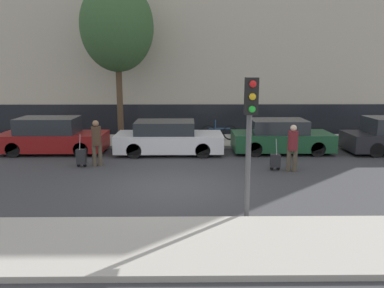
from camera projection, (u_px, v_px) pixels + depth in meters
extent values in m
plane|color=#38383A|center=(173.00, 188.00, 11.02)|extent=(80.00, 80.00, 0.00)
cube|color=#A39E93|center=(166.00, 244.00, 7.33)|extent=(28.00, 2.50, 0.12)
cube|color=#A39E93|center=(179.00, 141.00, 17.87)|extent=(28.00, 3.00, 0.12)
cube|color=#B7AD99|center=(180.00, 11.00, 20.29)|extent=(28.00, 3.13, 12.99)
cube|color=black|center=(180.00, 119.00, 19.86)|extent=(27.44, 0.06, 1.60)
cube|color=maroon|center=(54.00, 141.00, 15.49)|extent=(4.30, 1.75, 0.70)
cube|color=#23282D|center=(48.00, 125.00, 15.36)|extent=(2.37, 1.54, 0.64)
cylinder|color=black|center=(81.00, 150.00, 14.78)|extent=(0.60, 0.18, 0.60)
cylinder|color=black|center=(91.00, 142.00, 16.32)|extent=(0.60, 0.18, 0.60)
cylinder|color=black|center=(13.00, 150.00, 14.75)|extent=(0.60, 0.18, 0.60)
cylinder|color=black|center=(30.00, 142.00, 16.29)|extent=(0.60, 0.18, 0.60)
cube|color=silver|center=(169.00, 142.00, 15.38)|extent=(4.33, 1.83, 0.70)
cube|color=#23282D|center=(165.00, 127.00, 15.26)|extent=(2.38, 1.61, 0.51)
cylinder|color=black|center=(203.00, 151.00, 14.62)|extent=(0.60, 0.18, 0.60)
cylinder|color=black|center=(201.00, 142.00, 16.24)|extent=(0.60, 0.18, 0.60)
cylinder|color=black|center=(134.00, 151.00, 14.59)|extent=(0.60, 0.18, 0.60)
cylinder|color=black|center=(139.00, 143.00, 16.21)|extent=(0.60, 0.18, 0.60)
cube|color=#194728|center=(281.00, 141.00, 15.59)|extent=(4.05, 1.76, 0.70)
cube|color=#23282D|center=(278.00, 126.00, 15.46)|extent=(2.23, 1.55, 0.54)
cylinder|color=black|center=(318.00, 149.00, 14.86)|extent=(0.60, 0.18, 0.60)
cylinder|color=black|center=(305.00, 142.00, 16.42)|extent=(0.60, 0.18, 0.60)
cylinder|color=black|center=(255.00, 149.00, 14.84)|extent=(0.60, 0.18, 0.60)
cylinder|color=black|center=(248.00, 142.00, 16.39)|extent=(0.60, 0.18, 0.60)
cylinder|color=black|center=(376.00, 150.00, 14.74)|extent=(0.60, 0.18, 0.60)
cylinder|color=black|center=(358.00, 142.00, 16.26)|extent=(0.60, 0.18, 0.60)
cylinder|color=#4C4233|center=(94.00, 156.00, 13.39)|extent=(0.15, 0.15, 0.77)
cylinder|color=#4C4233|center=(100.00, 155.00, 13.44)|extent=(0.15, 0.15, 0.77)
cylinder|color=#473323|center=(96.00, 136.00, 13.27)|extent=(0.34, 0.34, 0.67)
sphere|color=#936B4C|center=(96.00, 123.00, 13.18)|extent=(0.22, 0.22, 0.22)
cube|color=#262628|center=(81.00, 157.00, 13.26)|extent=(0.32, 0.24, 0.52)
cylinder|color=black|center=(79.00, 165.00, 13.33)|extent=(0.12, 0.03, 0.12)
cylinder|color=black|center=(85.00, 165.00, 13.33)|extent=(0.12, 0.03, 0.12)
cylinder|color=gray|center=(80.00, 142.00, 13.09)|extent=(0.02, 0.19, 0.53)
cylinder|color=#4C4233|center=(289.00, 161.00, 12.73)|extent=(0.15, 0.15, 0.75)
cylinder|color=#4C4233|center=(295.00, 161.00, 12.68)|extent=(0.15, 0.15, 0.75)
cylinder|color=maroon|center=(293.00, 141.00, 12.56)|extent=(0.34, 0.34, 0.65)
sphere|color=beige|center=(294.00, 128.00, 12.48)|extent=(0.21, 0.21, 0.21)
cube|color=#262628|center=(275.00, 161.00, 12.85)|extent=(0.32, 0.24, 0.44)
cylinder|color=black|center=(272.00, 169.00, 12.90)|extent=(0.12, 0.03, 0.12)
cylinder|color=black|center=(278.00, 168.00, 12.91)|extent=(0.12, 0.03, 0.12)
cylinder|color=gray|center=(276.00, 147.00, 12.68)|extent=(0.02, 0.19, 0.53)
cylinder|color=#515154|center=(248.00, 150.00, 8.51)|extent=(0.12, 0.12, 3.25)
cube|color=black|center=(251.00, 96.00, 8.09)|extent=(0.28, 0.24, 0.80)
sphere|color=red|center=(253.00, 84.00, 7.89)|extent=(0.15, 0.15, 0.15)
sphere|color=gold|center=(253.00, 97.00, 7.95)|extent=(0.15, 0.15, 0.15)
sphere|color=green|center=(252.00, 109.00, 8.00)|extent=(0.15, 0.15, 0.15)
torus|color=black|center=(230.00, 132.00, 17.71)|extent=(0.72, 0.06, 0.72)
torus|color=black|center=(208.00, 133.00, 17.69)|extent=(0.72, 0.06, 0.72)
cylinder|color=navy|center=(219.00, 128.00, 17.66)|extent=(1.00, 0.05, 0.05)
cylinder|color=navy|center=(215.00, 124.00, 17.62)|extent=(0.04, 0.04, 0.40)
cylinder|color=#4C3826|center=(120.00, 101.00, 17.57)|extent=(0.28, 0.28, 3.68)
ellipsoid|color=#33562D|center=(117.00, 26.00, 16.91)|extent=(3.32, 3.32, 4.05)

